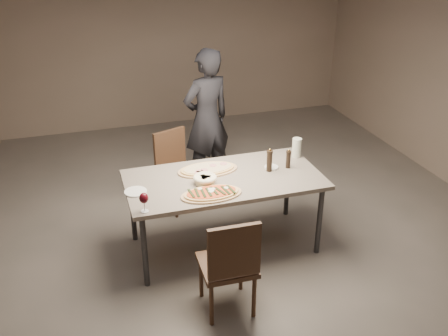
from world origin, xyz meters
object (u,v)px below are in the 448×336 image
object	(u,v)px
pepper_mill_left	(288,159)
carafe	(297,148)
dining_table	(224,183)
ham_pizza	(208,169)
chair_far	(175,165)
chair_near	(230,262)
zucchini_pizza	(211,193)
bread_basket	(205,179)
diner	(207,119)

from	to	relation	value
pepper_mill_left	carafe	distance (m)	0.28
pepper_mill_left	dining_table	bearing A→B (deg)	-178.02
pepper_mill_left	carafe	bearing A→B (deg)	48.73
pepper_mill_left	ham_pizza	bearing A→B (deg)	167.89
ham_pizza	chair_far	size ratio (longest dim) A/B	0.67
carafe	chair_near	xyz separation A→B (m)	(-1.07, -1.15, -0.34)
chair_near	zucchini_pizza	bearing A→B (deg)	88.38
bread_basket	chair_far	size ratio (longest dim) A/B	0.25
ham_pizza	carafe	world-z (taller)	carafe
dining_table	zucchini_pizza	distance (m)	0.35
ham_pizza	chair_far	world-z (taller)	chair_far
carafe	diner	world-z (taller)	diner
bread_basket	chair_near	xyz separation A→B (m)	(-0.04, -0.86, -0.29)
diner	chair_near	bearing A→B (deg)	61.59
zucchini_pizza	diner	bearing A→B (deg)	53.21
ham_pizza	diner	size ratio (longest dim) A/B	0.35
pepper_mill_left	diner	world-z (taller)	diner
zucchini_pizza	ham_pizza	world-z (taller)	zucchini_pizza
ham_pizza	diner	bearing A→B (deg)	54.47
ham_pizza	pepper_mill_left	xyz separation A→B (m)	(0.75, -0.16, 0.07)
zucchini_pizza	chair_near	xyz separation A→B (m)	(-0.04, -0.64, -0.26)
diner	chair_far	bearing A→B (deg)	22.07
carafe	chair_far	bearing A→B (deg)	146.69
dining_table	chair_near	xyz separation A→B (m)	(-0.24, -0.92, -0.19)
carafe	dining_table	bearing A→B (deg)	-164.48
pepper_mill_left	chair_near	distance (m)	1.33
pepper_mill_left	chair_near	size ratio (longest dim) A/B	0.21
bread_basket	carafe	size ratio (longest dim) A/B	1.09
zucchini_pizza	pepper_mill_left	distance (m)	0.90
dining_table	zucchini_pizza	xyz separation A→B (m)	(-0.20, -0.28, 0.07)
bread_basket	pepper_mill_left	size ratio (longest dim) A/B	1.11
bread_basket	pepper_mill_left	xyz separation A→B (m)	(0.84, 0.08, 0.05)
dining_table	ham_pizza	world-z (taller)	ham_pizza
zucchini_pizza	carafe	world-z (taller)	carafe
carafe	chair_far	size ratio (longest dim) A/B	0.23
zucchini_pizza	bread_basket	bearing A→B (deg)	66.33
dining_table	bread_basket	xyz separation A→B (m)	(-0.20, -0.06, 0.10)
dining_table	chair_far	distance (m)	1.01
dining_table	chair_far	size ratio (longest dim) A/B	2.10
dining_table	bread_basket	size ratio (longest dim) A/B	8.48
pepper_mill_left	diner	xyz separation A→B (m)	(-0.44, 1.31, -0.02)
zucchini_pizza	diner	xyz separation A→B (m)	(0.41, 1.61, 0.06)
dining_table	zucchini_pizza	bearing A→B (deg)	-125.60
diner	zucchini_pizza	bearing A→B (deg)	58.57
zucchini_pizza	chair_near	distance (m)	0.69
bread_basket	zucchini_pizza	bearing A→B (deg)	-90.99
bread_basket	carafe	world-z (taller)	carafe
bread_basket	ham_pizza	bearing A→B (deg)	69.28
dining_table	bread_basket	distance (m)	0.23
bread_basket	pepper_mill_left	bearing A→B (deg)	5.42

